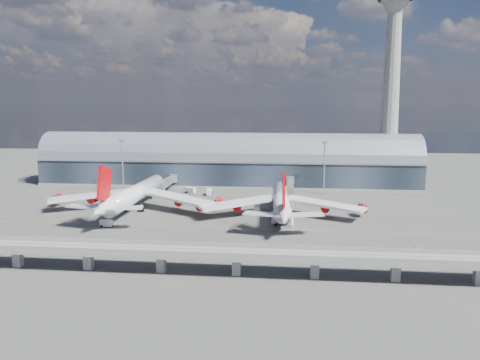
# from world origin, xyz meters

# --- Properties ---
(ground) EXTENTS (500.00, 500.00, 0.00)m
(ground) POSITION_xyz_m (0.00, 0.00, 0.00)
(ground) COLOR #474744
(ground) RESTS_ON ground
(taxi_lines) EXTENTS (200.00, 80.12, 0.01)m
(taxi_lines) POSITION_xyz_m (0.00, 22.11, 0.01)
(taxi_lines) COLOR gold
(taxi_lines) RESTS_ON ground
(terminal) EXTENTS (200.00, 30.00, 28.00)m
(terminal) POSITION_xyz_m (0.00, 77.99, 11.34)
(terminal) COLOR #1C262F
(terminal) RESTS_ON ground
(control_tower) EXTENTS (19.00, 19.00, 103.00)m
(control_tower) POSITION_xyz_m (85.00, 83.00, 51.64)
(control_tower) COLOR gray
(control_tower) RESTS_ON ground
(guideway) EXTENTS (220.00, 8.50, 7.20)m
(guideway) POSITION_xyz_m (-0.00, -55.00, 5.29)
(guideway) COLOR gray
(guideway) RESTS_ON ground
(floodlight_mast_left) EXTENTS (3.00, 0.70, 25.70)m
(floodlight_mast_left) POSITION_xyz_m (-50.00, 55.00, 13.63)
(floodlight_mast_left) COLOR gray
(floodlight_mast_left) RESTS_ON ground
(floodlight_mast_right) EXTENTS (3.00, 0.70, 25.70)m
(floodlight_mast_right) POSITION_xyz_m (50.00, 55.00, 13.63)
(floodlight_mast_right) COLOR gray
(floodlight_mast_right) RESTS_ON ground
(airliner_left) EXTENTS (73.15, 76.81, 23.45)m
(airliner_left) POSITION_xyz_m (-30.17, 12.77, 6.70)
(airliner_left) COLOR white
(airliner_left) RESTS_ON ground
(airliner_right) EXTENTS (67.17, 70.20, 22.28)m
(airliner_right) POSITION_xyz_m (30.27, 8.51, 5.78)
(airliner_right) COLOR white
(airliner_right) RESTS_ON ground
(jet_bridge_left) EXTENTS (4.40, 28.00, 7.25)m
(jet_bridge_left) POSITION_xyz_m (-26.62, 53.12, 5.18)
(jet_bridge_left) COLOR gray
(jet_bridge_left) RESTS_ON ground
(jet_bridge_right) EXTENTS (4.40, 32.00, 7.25)m
(jet_bridge_right) POSITION_xyz_m (33.69, 51.18, 5.18)
(jet_bridge_right) COLOR gray
(jet_bridge_right) RESTS_ON ground
(service_truck_1) EXTENTS (4.53, 2.55, 2.52)m
(service_truck_1) POSITION_xyz_m (-31.79, -13.02, 1.27)
(service_truck_1) COLOR silver
(service_truck_1) RESTS_ON ground
(service_truck_2) EXTENTS (7.89, 4.06, 2.75)m
(service_truck_2) POSITION_xyz_m (31.07, -4.27, 1.43)
(service_truck_2) COLOR silver
(service_truck_2) RESTS_ON ground
(service_truck_3) EXTENTS (2.94, 6.40, 3.02)m
(service_truck_3) POSITION_xyz_m (20.65, 14.44, 1.54)
(service_truck_3) COLOR silver
(service_truck_3) RESTS_ON ground
(service_truck_4) EXTENTS (3.09, 5.42, 2.99)m
(service_truck_4) POSITION_xyz_m (-4.73, 47.80, 1.51)
(service_truck_4) COLOR silver
(service_truck_4) RESTS_ON ground
(service_truck_5) EXTENTS (6.07, 4.52, 2.75)m
(service_truck_5) POSITION_xyz_m (-14.95, 52.04, 1.41)
(service_truck_5) COLOR silver
(service_truck_5) RESTS_ON ground
(cargo_train_0) EXTENTS (4.30, 1.43, 1.45)m
(cargo_train_0) POSITION_xyz_m (-15.19, -35.88, 0.76)
(cargo_train_0) COLOR gray
(cargo_train_0) RESTS_ON ground
(cargo_train_1) EXTENTS (10.47, 4.71, 1.74)m
(cargo_train_1) POSITION_xyz_m (-1.11, -38.88, 0.91)
(cargo_train_1) COLOR gray
(cargo_train_1) RESTS_ON ground
(cargo_train_2) EXTENTS (4.59, 1.90, 1.52)m
(cargo_train_2) POSITION_xyz_m (70.74, -31.71, 0.79)
(cargo_train_2) COLOR gray
(cargo_train_2) RESTS_ON ground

